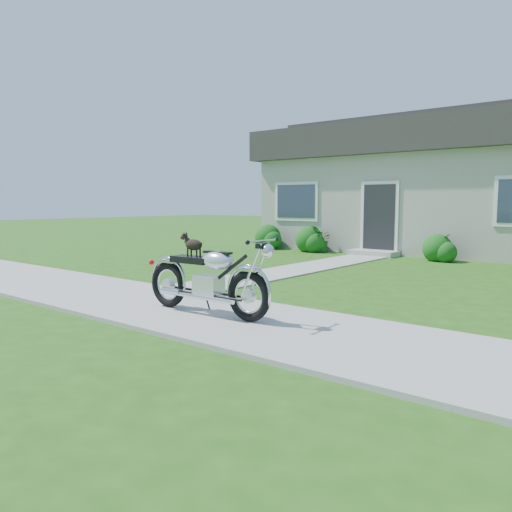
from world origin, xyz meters
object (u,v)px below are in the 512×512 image
(potted_plant_left, at_px, (321,239))
(potted_plant_right, at_px, (444,248))
(house, at_px, (464,184))
(motorcycle_with_dog, at_px, (208,279))

(potted_plant_left, height_order, potted_plant_right, potted_plant_left)
(house, relative_size, motorcycle_with_dog, 5.67)
(motorcycle_with_dog, bearing_deg, potted_plant_right, 86.32)
(house, relative_size, potted_plant_left, 15.10)
(potted_plant_left, height_order, motorcycle_with_dog, motorcycle_with_dog)
(house, height_order, motorcycle_with_dog, house)
(potted_plant_right, bearing_deg, house, 99.59)
(potted_plant_right, bearing_deg, potted_plant_left, 180.00)
(house, bearing_deg, motorcycle_with_dog, -88.78)
(motorcycle_with_dog, bearing_deg, potted_plant_left, 110.44)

